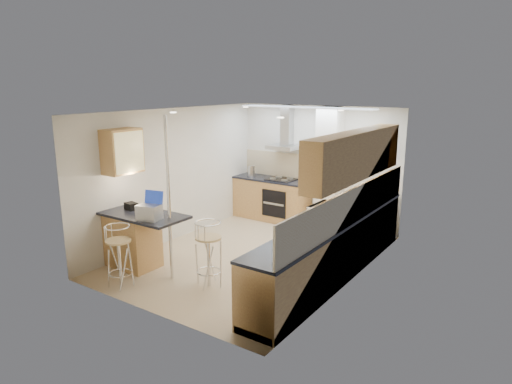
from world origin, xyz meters
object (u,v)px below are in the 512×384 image
Objects in this scene: bar_stool_near at (119,256)px; bread_bin at (290,240)px; laptop at (149,212)px; microwave at (327,215)px; bar_stool_end at (209,254)px.

bar_stool_near is 2.62m from bread_bin.
laptop reaches higher than bar_stool_near.
laptop is 0.77m from bar_stool_near.
bar_stool_end is at bearing 128.69° from microwave.
laptop is at bearing 116.13° from bar_stool_end.
bar_stool_near is at bearing 128.06° from microwave.
bar_stool_end is at bearing 11.79° from bar_stool_near.
laptop is 0.35× the size of bar_stool_near.
bar_stool_end is (0.92, 0.27, -0.55)m from laptop.
bar_stool_end is 2.57× the size of bread_bin.
bar_stool_near is (-0.14, -0.50, -0.58)m from laptop.
microwave is 2.65m from laptop.
microwave is 1.41× the size of bread_bin.
laptop is at bearing 50.48° from bar_stool_near.
bar_stool_end is 1.50m from bread_bin.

